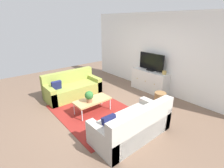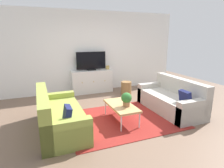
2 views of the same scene
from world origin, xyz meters
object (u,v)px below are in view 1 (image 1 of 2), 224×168
Objects in this scene: flat_screen_tv at (151,62)px; couch_right_side at (134,127)px; couch_left_side at (72,88)px; mantel_clock at (164,73)px; potted_plant at (89,96)px; tv_console at (149,81)px; wicker_basket at (160,99)px; coffee_table at (92,101)px.

couch_right_side is at bearing -58.65° from flat_screen_tv.
mantel_clock is (1.98, 2.37, 0.55)m from couch_left_side.
potted_plant is at bearing -101.60° from mantel_clock.
tv_console is 1.20m from wicker_basket.
potted_plant is 0.72× the size of wicker_basket.
couch_left_side reaches higher than coffee_table.
couch_right_side is at bearing 0.00° from couch_left_side.
couch_left_side is 1.80× the size of coffee_table.
couch_left_side is 1.39m from coffee_table.
couch_left_side is at bearing 171.32° from potted_plant.
couch_right_side is at bearing 3.33° from coffee_table.
couch_left_side reaches higher than tv_console.
coffee_table is at bearing -90.50° from flat_screen_tv.
couch_right_side is at bearing 8.85° from potted_plant.
coffee_table is 7.74× the size of mantel_clock.
tv_console is at bearing 143.92° from wicker_basket.
mantel_clock is (-0.89, 2.37, 0.55)m from couch_right_side.
couch_right_side is 1.75m from wicker_basket.
mantel_clock reaches higher than potted_plant.
coffee_table is 0.73× the size of tv_console.
potted_plant reaches higher than wicker_basket.
wicker_basket is (0.98, 1.76, -0.14)m from coffee_table.
tv_console is at bearing -180.00° from mantel_clock.
tv_console is 0.69m from flat_screen_tv.
flat_screen_tv is at bearing 59.50° from couch_left_side.
mantel_clock is (0.57, -0.02, -0.24)m from flat_screen_tv.
potted_plant is 2.66m from mantel_clock.
coffee_table is 2.57m from mantel_clock.
couch_left_side is 2.89m from flat_screen_tv.
wicker_basket is (-0.50, 1.67, -0.06)m from couch_right_side.
wicker_basket is at bearing 64.01° from potted_plant.
potted_plant is 0.31× the size of flat_screen_tv.
potted_plant is 2.60m from tv_console.
potted_plant is at bearing -89.16° from flat_screen_tv.
mantel_clock is at bearing 76.45° from coffee_table.
tv_console is (-0.04, 2.60, -0.18)m from potted_plant.
mantel_clock is at bearing 119.13° from wicker_basket.
couch_left_side and couch_right_side have the same top height.
wicker_basket is at bearing 35.20° from couch_left_side.
wicker_basket is (0.39, -0.70, -0.61)m from mantel_clock.
flat_screen_tv is at bearing 178.00° from mantel_clock.
potted_plant reaches higher than coffee_table.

